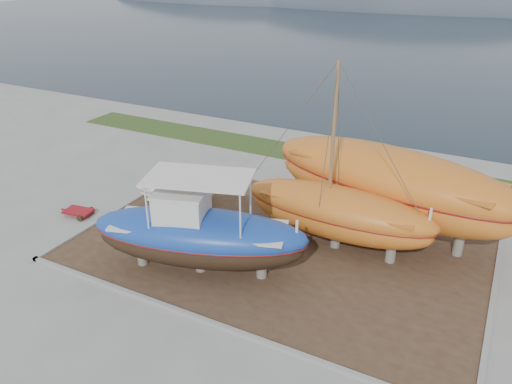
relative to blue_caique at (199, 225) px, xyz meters
The scene contains 11 objects.
ground 3.17m from the blue_caique, 15.87° to the right, with size 140.00×140.00×0.00m, color gray.
dirt_patch 4.59m from the blue_caique, 57.58° to the left, with size 18.00×12.00×0.06m, color #422D1E.
curb_frame 4.57m from the blue_caique, 57.58° to the left, with size 18.60×12.60×0.15m, color gray, non-canonical shape.
grass_strip 15.20m from the blue_caique, 81.78° to the left, with size 44.00×3.00×0.08m, color #284219.
sea 69.46m from the blue_caique, 88.22° to the left, with size 260.00×100.00×0.04m, color #192633, non-canonical shape.
mountain_ridge 124.43m from the blue_caique, 89.01° to the left, with size 200.00×36.00×20.00m, color #333D49, non-canonical shape.
blue_caique is the anchor object (origin of this frame).
white_dinghy 6.75m from the blue_caique, 134.46° to the left, with size 4.40×1.65×1.32m, color silver, non-canonical shape.
orange_sailboat 6.63m from the blue_caique, 45.28° to the left, with size 8.87×2.62×8.44m, color #C5671E, non-canonical shape.
orange_bare_hull 9.31m from the blue_caique, 49.62° to the left, with size 12.42×3.72×4.07m, color #C5671E, non-canonical shape.
red_trailer 8.78m from the blue_caique, behind, with size 2.16×1.08×0.31m, color #A21219, non-canonical shape.
Camera 1 is at (8.20, -14.13, 12.24)m, focal length 35.00 mm.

